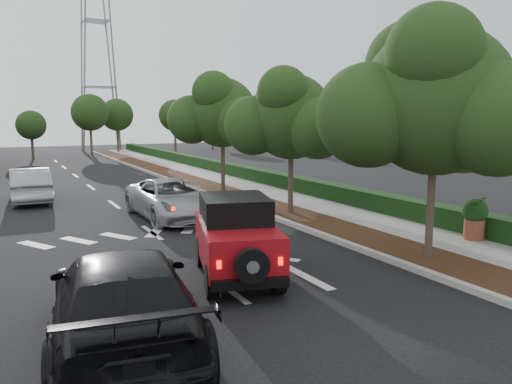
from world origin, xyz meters
TOP-DOWN VIEW (x-y plane):
  - ground at (0.00, 0.00)m, footprint 120.00×120.00m
  - curb at (4.60, 12.00)m, footprint 0.20×70.00m
  - planting_strip at (5.60, 12.00)m, footprint 1.80×70.00m
  - sidewalk at (7.50, 12.00)m, footprint 2.00×70.00m
  - hedge at (8.90, 12.00)m, footprint 0.80×70.00m
  - transmission_tower at (6.00, 48.00)m, footprint 7.00×4.00m
  - street_tree_near at (5.60, -0.50)m, footprint 3.80×3.80m
  - street_tree_mid at (5.60, 6.50)m, footprint 3.20×3.20m
  - street_tree_far at (5.60, 13.00)m, footprint 3.40×3.40m
  - red_jeep at (0.55, 0.68)m, footprint 2.52×3.91m
  - silver_suv_ahead at (1.36, 8.02)m, footprint 2.57×5.32m
  - black_suv_oncoming at (-2.64, -1.80)m, footprint 3.05×5.83m
  - silver_sedan_oncoming at (-3.14, 14.43)m, footprint 1.68×4.64m
  - terracotta_planter at (8.26, 0.25)m, footprint 0.74×0.74m

SIDE VIEW (x-z plane):
  - ground at x=0.00m, z-range 0.00..0.00m
  - transmission_tower at x=6.00m, z-range -14.00..14.00m
  - street_tree_near at x=5.60m, z-range -2.96..2.96m
  - street_tree_mid at x=5.60m, z-range -2.66..2.66m
  - street_tree_far at x=5.60m, z-range -2.81..2.81m
  - planting_strip at x=5.60m, z-range 0.00..0.12m
  - sidewalk at x=7.50m, z-range 0.00..0.12m
  - curb at x=4.60m, z-range 0.00..0.15m
  - hedge at x=8.90m, z-range 0.00..0.80m
  - silver_suv_ahead at x=1.36m, z-range 0.00..1.46m
  - silver_sedan_oncoming at x=-3.14m, z-range 0.00..1.52m
  - black_suv_oncoming at x=-2.64m, z-range 0.00..1.61m
  - terracotta_planter at x=8.26m, z-range 0.23..1.52m
  - red_jeep at x=0.55m, z-range 0.02..1.93m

